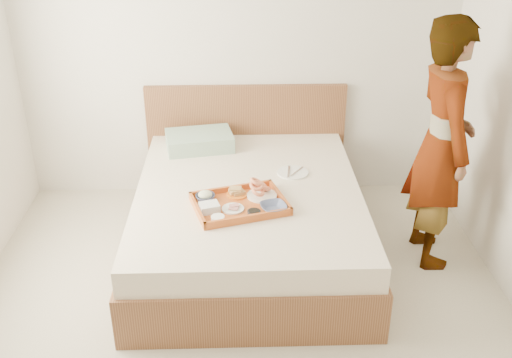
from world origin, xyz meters
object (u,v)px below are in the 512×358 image
Objects in this scene: bed at (249,220)px; dinner_plate at (293,173)px; tray at (240,203)px; person at (441,145)px.

dinner_plate is at bearing 33.12° from bed.
dinner_plate is (0.39, 0.48, -0.02)m from tray.
person is at bearing -7.84° from tray.
bed is 8.76× the size of dinner_plate.
person reaches higher than tray.
tray is 1.40m from person.
dinner_plate is 1.05m from person.
bed is 3.41× the size of tray.
bed is 0.40m from tray.
dinner_plate is at bearing 34.31° from tray.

